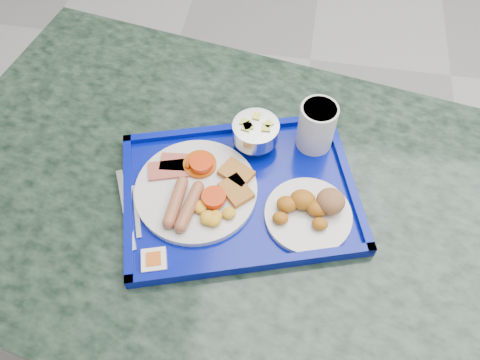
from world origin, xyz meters
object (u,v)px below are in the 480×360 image
object	(u,v)px
bread_plate	(311,210)
juice_cup	(317,125)
table	(223,235)
tray	(240,193)
main_plate	(199,190)
fruit_bowl	(255,132)

from	to	relation	value
bread_plate	juice_cup	xyz separation A→B (m)	(-0.01, 0.18, 0.04)
table	tray	xyz separation A→B (m)	(0.04, -0.00, 0.21)
main_plate	juice_cup	distance (m)	0.27
tray	table	bearing A→B (deg)	174.78
main_plate	table	bearing A→B (deg)	31.24
table	bread_plate	size ratio (longest dim) A/B	8.16
main_plate	bread_plate	world-z (taller)	bread_plate
table	fruit_bowl	size ratio (longest dim) A/B	14.20
tray	juice_cup	world-z (taller)	juice_cup
table	main_plate	bearing A→B (deg)	-148.76
table	fruit_bowl	world-z (taller)	fruit_bowl
bread_plate	juice_cup	bearing A→B (deg)	92.53
juice_cup	tray	bearing A→B (deg)	-132.23
table	bread_plate	world-z (taller)	bread_plate
tray	juice_cup	size ratio (longest dim) A/B	5.02
bread_plate	juice_cup	world-z (taller)	juice_cup
bread_plate	fruit_bowl	distance (m)	0.20
tray	main_plate	size ratio (longest dim) A/B	2.22
table	juice_cup	distance (m)	0.35
main_plate	bread_plate	distance (m)	0.22
juice_cup	bread_plate	bearing A→B (deg)	-87.47
main_plate	fruit_bowl	distance (m)	0.17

